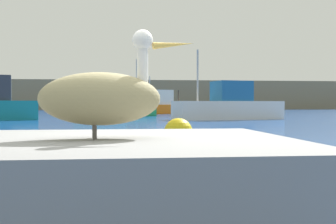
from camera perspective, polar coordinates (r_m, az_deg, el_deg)
name	(u,v)px	position (r m, az deg, el deg)	size (l,w,h in m)	color
ground_plane	(146,215)	(4.12, -3.03, -13.69)	(260.00, 260.00, 0.00)	navy
hillside_backdrop	(120,95)	(86.05, -6.45, 2.23)	(140.00, 15.25, 5.51)	#7F755B
pier_dock	(101,186)	(3.50, -9.05, -9.89)	(3.12, 2.52, 0.77)	gray
pelican	(103,97)	(3.43, -8.80, 2.07)	(1.29, 0.55, 0.89)	#978B61
fishing_boat_white	(229,106)	(28.73, 8.19, 0.84)	(7.70, 3.69, 4.61)	white
fishing_boat_orange	(165,106)	(45.22, -0.39, 0.87)	(7.27, 4.63, 3.93)	orange
fishing_boat_green	(115,107)	(35.86, -7.20, 0.69)	(7.00, 5.06, 4.93)	#1E8C4C
mooring_buoy	(178,133)	(10.25, 1.40, -2.80)	(0.71, 0.71, 0.71)	yellow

